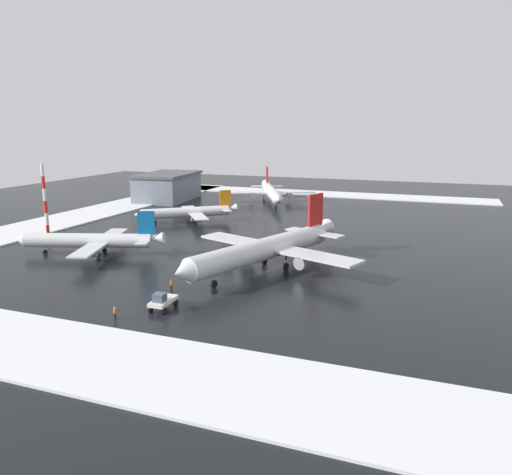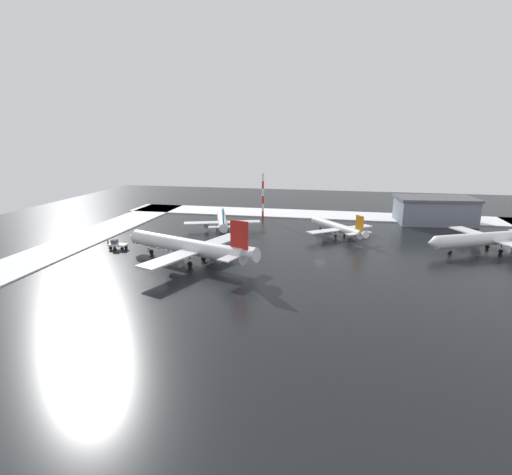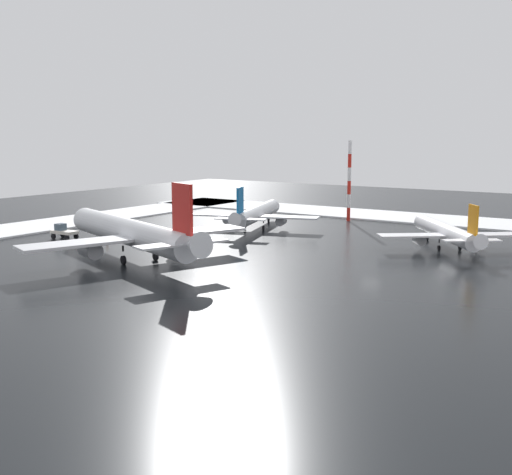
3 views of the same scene
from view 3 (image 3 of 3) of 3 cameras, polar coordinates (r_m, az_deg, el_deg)
name	(u,v)px [view 3 (image 3 of 3)]	position (r m, az deg, el deg)	size (l,w,h in m)	color
ground_plane	(371,267)	(85.39, 10.21, -2.63)	(240.00, 240.00, 0.00)	black
snow_bank_far	(475,223)	(132.17, 18.92, 1.27)	(152.00, 16.00, 0.32)	white
snow_bank_right	(40,226)	(127.27, -18.63, 0.99)	(14.00, 116.00, 0.32)	white
airplane_far_rear	(132,233)	(90.05, -11.00, 0.42)	(37.42, 31.62, 11.52)	silver
airplane_distant_tail	(257,214)	(117.75, 0.05, 2.14)	(23.41, 27.77, 8.48)	silver
airplane_parked_portside	(446,232)	(101.38, 16.56, 0.47)	(19.59, 21.98, 7.77)	white
pushback_tug	(63,231)	(111.24, -16.74, 0.54)	(4.67, 2.44, 2.50)	silver
ground_crew_near_tug	(62,228)	(117.57, -16.88, 0.83)	(0.36, 0.36, 1.71)	black
ground_crew_mid_apron	(107,235)	(107.78, -13.12, 0.26)	(0.36, 0.36, 1.71)	black
antenna_mast	(349,181)	(129.38, 8.29, 5.00)	(0.70, 0.70, 16.00)	red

